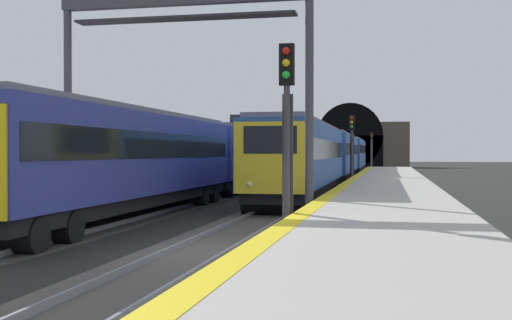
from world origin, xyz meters
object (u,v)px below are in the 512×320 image
at_px(railway_signal_near, 287,125).
at_px(railway_signal_mid, 352,144).
at_px(train_adjacent_platform, 244,155).
at_px(overhead_signal_gantry, 184,52).
at_px(railway_signal_far, 372,148).
at_px(train_main_approaching, 335,155).

bearing_deg(railway_signal_near, railway_signal_mid, -180.00).
xyz_separation_m(train_adjacent_platform, overhead_signal_gantry, (-20.24, -2.51, 3.59)).
relative_size(train_adjacent_platform, railway_signal_mid, 11.65).
height_order(train_adjacent_platform, railway_signal_mid, railway_signal_mid).
bearing_deg(train_adjacent_platform, overhead_signal_gantry, 7.02).
xyz_separation_m(railway_signal_mid, railway_signal_far, (45.16, 0.00, 0.02)).
bearing_deg(train_main_approaching, railway_signal_mid, 12.55).
relative_size(railway_signal_far, overhead_signal_gantry, 0.58).
bearing_deg(train_main_approaching, railway_signal_near, 2.46).
bearing_deg(railway_signal_near, train_main_approaching, -177.03).
bearing_deg(railway_signal_near, overhead_signal_gantry, -138.44).
xyz_separation_m(train_adjacent_platform, railway_signal_mid, (2.50, -6.87, 0.73)).
bearing_deg(train_main_approaching, railway_signal_far, 176.64).
relative_size(railway_signal_near, railway_signal_far, 1.00).
height_order(railway_signal_far, overhead_signal_gantry, overhead_signal_gantry).
height_order(railway_signal_near, railway_signal_mid, railway_signal_near).
distance_m(railway_signal_mid, railway_signal_far, 45.16).
xyz_separation_m(train_main_approaching, railway_signal_mid, (-7.98, -1.85, 0.77)).
bearing_deg(train_adjacent_platform, train_main_approaching, 154.35).
bearing_deg(train_main_approaching, overhead_signal_gantry, -5.18).
relative_size(railway_signal_near, railway_signal_mid, 1.04).
xyz_separation_m(train_main_approaching, overhead_signal_gantry, (-30.72, 2.51, 3.63)).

